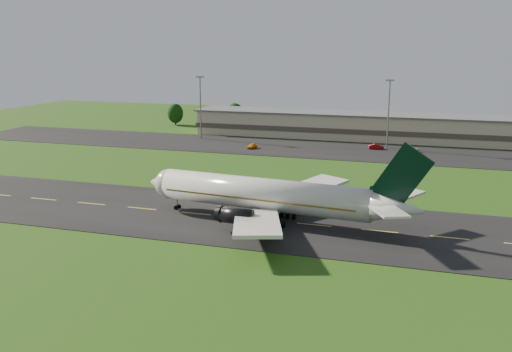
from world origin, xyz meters
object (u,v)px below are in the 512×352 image
(light_mast_west, at_px, (200,100))
(service_vehicle_b, at_px, (376,147))
(airliner, at_px, (268,195))
(light_mast_centre, at_px, (389,106))
(service_vehicle_a, at_px, (252,146))
(service_vehicle_c, at_px, (411,150))
(terminal, at_px, (396,128))

(light_mast_west, distance_m, service_vehicle_b, 58.52)
(airliner, height_order, light_mast_west, light_mast_west)
(light_mast_centre, distance_m, service_vehicle_b, 12.57)
(service_vehicle_a, xyz_separation_m, service_vehicle_b, (35.40, 9.96, 0.02))
(airliner, distance_m, service_vehicle_c, 77.46)
(airliner, relative_size, light_mast_west, 2.52)
(terminal, height_order, service_vehicle_c, terminal)
(light_mast_west, bearing_deg, service_vehicle_a, -30.58)
(service_vehicle_b, bearing_deg, airliner, 161.80)
(light_mast_west, xyz_separation_m, service_vehicle_a, (21.83, -12.90, -11.92))
(light_mast_centre, height_order, service_vehicle_a, light_mast_centre)
(light_mast_west, height_order, service_vehicle_a, light_mast_west)
(light_mast_centre, xyz_separation_m, service_vehicle_b, (-2.77, -2.94, -11.90))
(airliner, relative_size, service_vehicle_b, 11.42)
(terminal, height_order, service_vehicle_a, terminal)
(service_vehicle_b, xyz_separation_m, service_vehicle_c, (10.04, -2.54, -0.05))
(terminal, distance_m, light_mast_centre, 18.45)
(airliner, bearing_deg, terminal, 87.14)
(terminal, relative_size, service_vehicle_a, 34.49)
(terminal, distance_m, service_vehicle_a, 49.21)
(service_vehicle_b, bearing_deg, service_vehicle_a, 95.23)
(terminal, relative_size, light_mast_west, 7.13)
(airliner, height_order, service_vehicle_c, airliner)
(terminal, xyz_separation_m, service_vehicle_c, (5.87, -21.67, -3.21))
(service_vehicle_b, bearing_deg, service_vehicle_c, -114.70)
(light_mast_centre, relative_size, service_vehicle_c, 4.13)
(light_mast_west, bearing_deg, terminal, 14.76)
(airliner, distance_m, service_vehicle_a, 71.77)
(terminal, xyz_separation_m, service_vehicle_a, (-39.57, -29.08, -3.17))
(airliner, xyz_separation_m, service_vehicle_b, (10.45, 77.15, -3.82))
(light_mast_west, relative_size, service_vehicle_a, 4.84)
(terminal, xyz_separation_m, light_mast_west, (-61.40, -16.18, 8.75))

